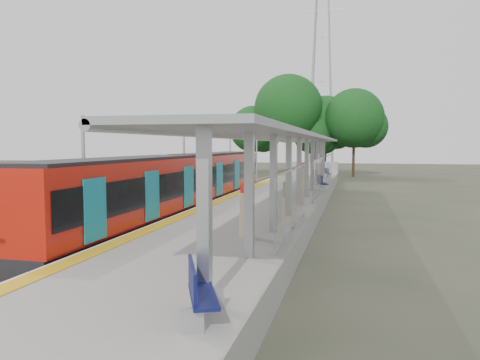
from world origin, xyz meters
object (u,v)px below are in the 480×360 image
at_px(train, 183,183).
at_px(info_pillar_far, 302,180).
at_px(bench_far, 327,173).
at_px(bench_mid, 321,182).
at_px(bench_near, 198,291).
at_px(info_pillar_near, 245,215).
at_px(litter_bin, 287,189).

relative_size(train, info_pillar_far, 13.85).
bearing_deg(bench_far, bench_mid, -108.80).
bearing_deg(bench_far, bench_near, -110.36).
bearing_deg(bench_mid, info_pillar_far, -130.17).
bearing_deg(bench_mid, info_pillar_near, -111.23).
bearing_deg(info_pillar_near, train, 132.83).
distance_m(bench_far, info_pillar_far, 15.20).
relative_size(info_pillar_near, info_pillar_far, 0.89).
xyz_separation_m(bench_near, info_pillar_far, (-0.62, 22.70, 0.32)).
bearing_deg(bench_near, litter_bin, 70.34).
relative_size(train, bench_near, 17.72).
distance_m(bench_mid, info_pillar_near, 17.64).
distance_m(train, info_pillar_near, 10.80).
bearing_deg(bench_near, bench_far, 66.44).
xyz_separation_m(bench_near, bench_far, (0.17, 37.88, -0.04)).
bearing_deg(bench_near, info_pillar_far, 68.27).
relative_size(info_pillar_near, litter_bin, 1.88).
relative_size(bench_mid, info_pillar_near, 0.92).
xyz_separation_m(train, info_pillar_near, (5.73, -9.15, -0.29)).
height_order(bench_near, bench_far, bench_near).
distance_m(info_pillar_far, litter_bin, 2.53).
xyz_separation_m(train, info_pillar_far, (6.03, 5.94, -0.19)).
height_order(train, litter_bin, train).
distance_m(info_pillar_near, info_pillar_far, 15.09).
relative_size(info_pillar_far, litter_bin, 2.13).
relative_size(bench_near, bench_mid, 0.95).
relative_size(train, info_pillar_near, 15.63).
relative_size(train, bench_far, 18.98).
distance_m(bench_mid, info_pillar_far, 2.74).
bearing_deg(info_pillar_far, litter_bin, -103.65).
height_order(train, bench_far, train).
relative_size(bench_near, litter_bin, 1.66).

